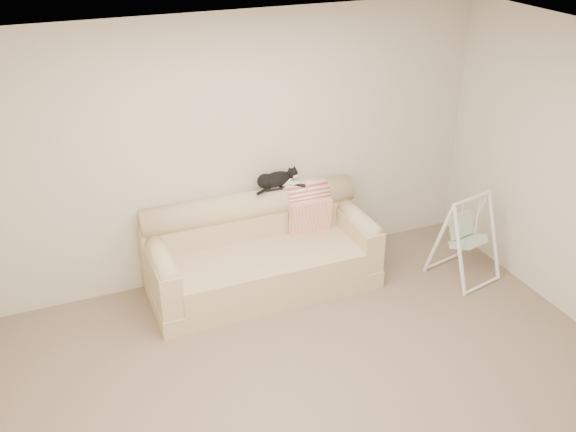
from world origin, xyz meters
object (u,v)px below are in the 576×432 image
object	(u,v)px
sofa	(260,253)
remote_b	(297,185)
tuxedo_cat	(276,179)
baby_swing	(466,237)
remote_a	(274,189)

from	to	relation	value
sofa	remote_b	bearing A→B (deg)	24.00
tuxedo_cat	baby_swing	size ratio (longest dim) A/B	0.55
sofa	tuxedo_cat	size ratio (longest dim) A/B	4.46
remote_b	baby_swing	distance (m)	1.76
tuxedo_cat	remote_a	bearing A→B (deg)	-152.14
remote_b	tuxedo_cat	size ratio (longest dim) A/B	0.35
sofa	remote_a	world-z (taller)	remote_a
remote_a	tuxedo_cat	distance (m)	0.09
sofa	tuxedo_cat	xyz separation A→B (m)	(0.27, 0.24, 0.64)
remote_a	baby_swing	size ratio (longest dim) A/B	0.20
remote_a	remote_b	bearing A→B (deg)	-2.59
remote_a	baby_swing	distance (m)	1.97
tuxedo_cat	sofa	bearing A→B (deg)	-138.24
sofa	baby_swing	size ratio (longest dim) A/B	2.46
tuxedo_cat	baby_swing	bearing A→B (deg)	-27.42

